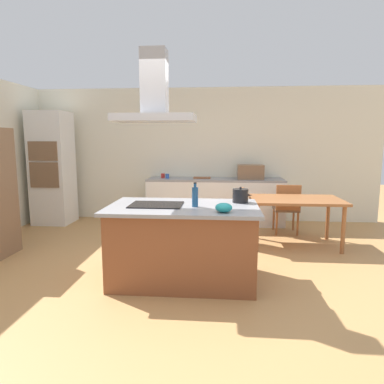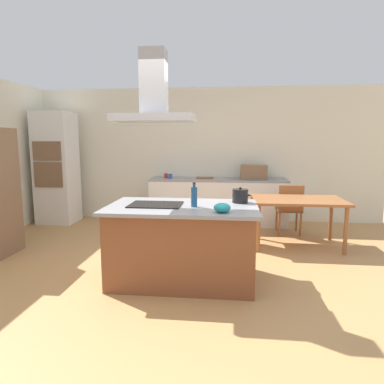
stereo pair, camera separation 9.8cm
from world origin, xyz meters
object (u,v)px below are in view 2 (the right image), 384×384
Objects in this scene: countertop_microwave at (253,172)px; chair_at_left_end at (238,213)px; cutting_board at (205,178)px; range_hood at (154,99)px; mixing_bowl at (222,208)px; wall_oven_stack at (57,168)px; chair_facing_back_wall at (290,206)px; dining_table at (297,204)px; coffee_mug_blue at (170,176)px; tea_kettle at (240,196)px; cooktop at (156,205)px; coffee_mug_red at (166,176)px; olive_oil_bottle at (194,196)px.

countertop_microwave is 1.50m from chair_at_left_end.
chair_at_left_end is at bearing -66.07° from cutting_board.
mixing_bowl is at bearing -22.87° from range_hood.
wall_oven_stack is at bearing 162.52° from chair_at_left_end.
dining_table is at bearing -90.00° from chair_facing_back_wall.
chair_at_left_end is at bearing -143.99° from chair_facing_back_wall.
wall_oven_stack is at bearing -174.51° from cutting_board.
mixing_bowl reaches higher than cutting_board.
chair_at_left_end is at bearing 83.39° from mixing_bowl.
coffee_mug_blue is 0.10× the size of range_hood.
cooktop is at bearing -164.81° from tea_kettle.
range_hood reaches higher than coffee_mug_blue.
tea_kettle reaches higher than cutting_board.
cooktop is at bearing -83.55° from coffee_mug_blue.
range_hood is at bearing -141.43° from dining_table.
tea_kettle is 0.70× the size of cutting_board.
dining_table is at bearing -30.75° from coffee_mug_blue.
countertop_microwave is at bearing 1.22° from coffee_mug_blue.
chair_facing_back_wall is at bearing -5.86° from wall_oven_stack.
coffee_mug_blue is 3.09m from range_hood.
mixing_bowl is 0.36× the size of countertop_microwave.
coffee_mug_red is 2.48m from chair_facing_back_wall.
coffee_mug_blue is at bearing -178.78° from countertop_microwave.
cooktop is 2.86m from coffee_mug_blue.
wall_oven_stack reaches higher than tea_kettle.
chair_at_left_end is (0.99, 1.52, -0.40)m from cooktop.
range_hood reaches higher than tea_kettle.
coffee_mug_blue reaches higher than cooktop.
range_hood is at bearing 173.24° from olive_oil_bottle.
coffee_mug_blue is 0.10× the size of chair_at_left_end.
wall_oven_stack is (-3.04, 2.70, 0.08)m from olive_oil_bottle.
tea_kettle is 0.27× the size of range_hood.
range_hood reaches higher than cooktop.
cutting_board is at bearing 97.20° from mixing_bowl.
cutting_board is at bearing 176.98° from countertop_microwave.
cooktop is 0.67× the size of chair_facing_back_wall.
countertop_microwave is at bearing 130.48° from chair_facing_back_wall.
countertop_microwave is 1.64m from coffee_mug_blue.
range_hood is at bearing -97.10° from cutting_board.
range_hood is at bearing -83.55° from coffee_mug_blue.
chair_facing_back_wall is at bearing -17.68° from coffee_mug_red.
coffee_mug_red is 2.19m from wall_oven_stack.
olive_oil_bottle is 0.31× the size of chair_facing_back_wall.
cutting_board is at bearing 91.73° from olive_oil_bottle.
tea_kettle is at bearing -63.19° from coffee_mug_blue.
chair_facing_back_wall is at bearing -49.52° from countertop_microwave.
olive_oil_bottle is at bearing -148.68° from tea_kettle.
olive_oil_bottle is 0.81× the size of cutting_board.
chair_at_left_end is (0.54, 1.57, -0.51)m from olive_oil_bottle.
olive_oil_bottle is 2.99m from cutting_board.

